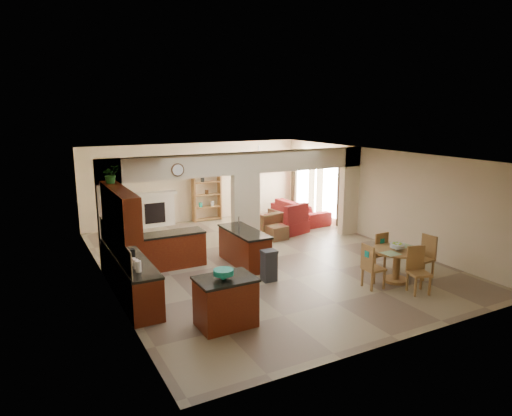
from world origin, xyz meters
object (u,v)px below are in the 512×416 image
dining_table (397,260)px  sofa (300,211)px  kitchen_island (226,302)px  armchair (266,223)px

dining_table → sofa: dining_table is taller
kitchen_island → dining_table: kitchen_island is taller
kitchen_island → sofa: 8.49m
dining_table → armchair: size_ratio=1.34×
kitchen_island → sofa: kitchen_island is taller
kitchen_island → armchair: kitchen_island is taller
kitchen_island → armchair: 6.41m
armchair → dining_table: bearing=90.0°
kitchen_island → armchair: size_ratio=1.29×
sofa → kitchen_island: bearing=134.3°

